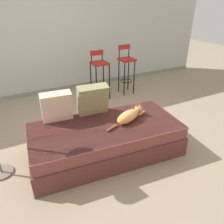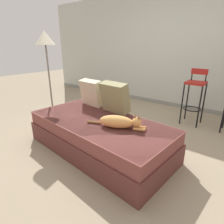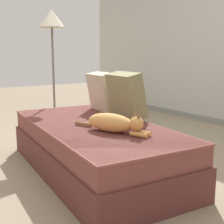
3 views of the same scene
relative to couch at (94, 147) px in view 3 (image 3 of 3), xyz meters
The scene contains 6 objects.
ground_plane 0.46m from the couch, 90.00° to the left, with size 16.00×16.00×0.00m, color gray.
couch is the anchor object (origin of this frame).
throw_pillow_corner 0.80m from the couch, 140.73° to the left, with size 0.42×0.25×0.43m.
throw_pillow_middle 0.59m from the couch, 92.42° to the left, with size 0.45×0.28×0.45m.
cat 0.46m from the couch, ahead, with size 0.72×0.33×0.19m.
floor_lamp 1.78m from the couch, behind, with size 0.32×0.32×1.62m.
Camera 3 is at (2.36, -1.82, 1.07)m, focal length 50.00 mm.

